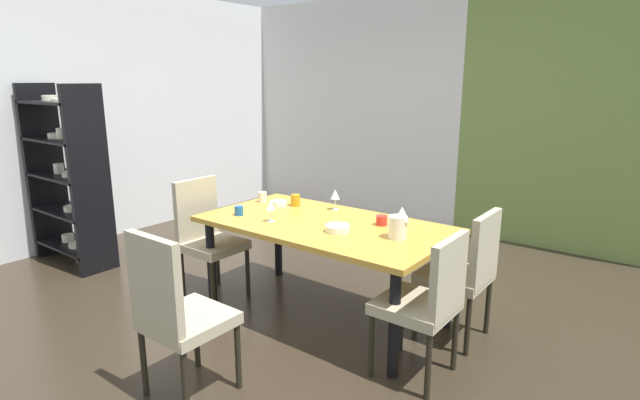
# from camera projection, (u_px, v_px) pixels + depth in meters

# --- Properties ---
(ground_plane) EXTENTS (5.88, 5.87, 0.02)m
(ground_plane) POSITION_uv_depth(u_px,v_px,m) (280.00, 309.00, 4.02)
(ground_plane) COLOR #30271C
(back_panel_interior) EXTENTS (3.21, 0.10, 2.80)m
(back_panel_interior) POSITION_uv_depth(u_px,v_px,m) (348.00, 109.00, 6.70)
(back_panel_interior) COLOR silver
(back_panel_interior) RESTS_ON ground_plane
(garden_window_panel) EXTENTS (2.67, 0.10, 2.80)m
(garden_window_panel) POSITION_uv_depth(u_px,v_px,m) (591.00, 120.00, 4.96)
(garden_window_panel) COLOR olive
(garden_window_panel) RESTS_ON ground_plane
(left_interior_panel) EXTENTS (0.10, 5.87, 2.80)m
(left_interior_panel) POSITION_uv_depth(u_px,v_px,m) (79.00, 116.00, 5.40)
(left_interior_panel) COLOR silver
(left_interior_panel) RESTS_ON ground_plane
(dining_table) EXTENTS (1.87, 1.00, 0.75)m
(dining_table) POSITION_uv_depth(u_px,v_px,m) (324.00, 232.00, 3.75)
(dining_table) COLOR #C08D33
(dining_table) RESTS_ON ground_plane
(chair_left_near) EXTENTS (0.45, 0.44, 0.99)m
(chair_left_near) POSITION_uv_depth(u_px,v_px,m) (207.00, 233.00, 4.15)
(chair_left_near) COLOR tan
(chair_left_near) RESTS_ON ground_plane
(chair_right_near) EXTENTS (0.44, 0.44, 0.93)m
(chair_right_near) POSITION_uv_depth(u_px,v_px,m) (428.00, 299.00, 2.97)
(chair_right_near) COLOR tan
(chair_right_near) RESTS_ON ground_plane
(chair_head_near) EXTENTS (0.44, 0.44, 1.01)m
(chair_head_near) POSITION_uv_depth(u_px,v_px,m) (175.00, 310.00, 2.76)
(chair_head_near) COLOR tan
(chair_head_near) RESTS_ON ground_plane
(chair_right_far) EXTENTS (0.44, 0.44, 0.94)m
(chair_right_far) POSITION_uv_depth(u_px,v_px,m) (466.00, 269.00, 3.42)
(chair_right_far) COLOR tan
(chair_right_far) RESTS_ON ground_plane
(display_shelf) EXTENTS (0.93, 0.38, 1.76)m
(display_shelf) POSITION_uv_depth(u_px,v_px,m) (67.00, 176.00, 4.83)
(display_shelf) COLOR black
(display_shelf) RESTS_ON ground_plane
(wine_glass_west) EXTENTS (0.08, 0.08, 0.17)m
(wine_glass_west) POSITION_uv_depth(u_px,v_px,m) (335.00, 195.00, 4.07)
(wine_glass_west) COLOR silver
(wine_glass_west) RESTS_ON dining_table
(wine_glass_front) EXTENTS (0.08, 0.08, 0.14)m
(wine_glass_front) POSITION_uv_depth(u_px,v_px,m) (402.00, 212.00, 3.62)
(wine_glass_front) COLOR silver
(wine_glass_front) RESTS_ON dining_table
(wine_glass_near_shelf) EXTENTS (0.07, 0.07, 0.17)m
(wine_glass_near_shelf) POSITION_uv_depth(u_px,v_px,m) (271.00, 206.00, 3.73)
(wine_glass_near_shelf) COLOR silver
(wine_glass_near_shelf) RESTS_ON dining_table
(serving_bowl_near_window) EXTENTS (0.17, 0.17, 0.05)m
(serving_bowl_near_window) POSITION_uv_depth(u_px,v_px,m) (338.00, 228.00, 3.50)
(serving_bowl_near_window) COLOR silver
(serving_bowl_near_window) RESTS_ON dining_table
(serving_bowl_center) EXTENTS (0.13, 0.13, 0.04)m
(serving_bowl_center) POSITION_uv_depth(u_px,v_px,m) (279.00, 203.00, 4.22)
(serving_bowl_center) COLOR white
(serving_bowl_center) RESTS_ON dining_table
(cup_corner) EXTENTS (0.08, 0.08, 0.09)m
(cup_corner) POSITION_uv_depth(u_px,v_px,m) (263.00, 197.00, 4.34)
(cup_corner) COLOR beige
(cup_corner) RESTS_ON dining_table
(cup_east) EXTENTS (0.07, 0.07, 0.07)m
(cup_east) POSITION_uv_depth(u_px,v_px,m) (239.00, 211.00, 3.92)
(cup_east) COLOR #195290
(cup_east) RESTS_ON dining_table
(cup_right) EXTENTS (0.08, 0.08, 0.10)m
(cup_right) POSITION_uv_depth(u_px,v_px,m) (295.00, 200.00, 4.21)
(cup_right) COLOR #BE8415
(cup_right) RESTS_ON dining_table
(cup_rear) EXTENTS (0.08, 0.08, 0.07)m
(cup_rear) POSITION_uv_depth(u_px,v_px,m) (382.00, 220.00, 3.66)
(cup_rear) COLOR red
(cup_rear) RESTS_ON dining_table
(pitcher_left) EXTENTS (0.14, 0.13, 0.16)m
(pitcher_left) POSITION_uv_depth(u_px,v_px,m) (398.00, 227.00, 3.34)
(pitcher_left) COLOR silver
(pitcher_left) RESTS_ON dining_table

